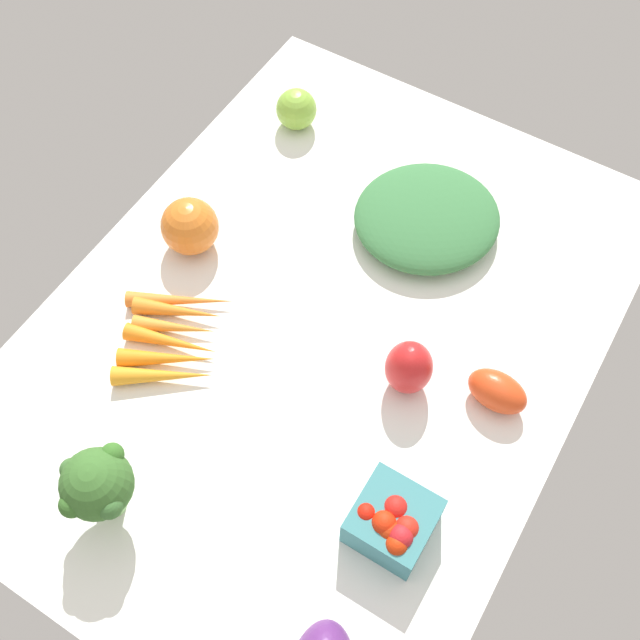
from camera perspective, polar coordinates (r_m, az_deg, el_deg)
name	(u,v)px	position (r cm, az deg, el deg)	size (l,w,h in cm)	color
tablecloth	(320,330)	(114.18, 0.00, -0.76)	(104.00, 76.00, 2.00)	white
leafy_greens_clump	(427,217)	(122.68, 8.00, 7.62)	(23.22, 21.92, 5.21)	#387640
carrot_bunch	(172,337)	(112.99, -11.00, -1.26)	(21.57, 19.98, 2.87)	orange
heirloom_tomato_orange	(190,226)	(119.73, -9.71, 6.92)	(8.96, 8.96, 8.96)	orange
bell_pepper_red	(409,367)	(105.54, 6.66, -3.54)	(6.62, 6.62, 9.41)	red
berry_basket	(393,522)	(98.36, 5.45, -14.83)	(9.70, 9.70, 7.75)	teal
roma_tomato	(497,391)	(108.27, 13.12, -5.21)	(8.62, 5.40, 5.40)	#E2441B
broccoli_head	(97,485)	(98.30, -16.32, -11.78)	(10.23, 9.88, 13.26)	#95CF7E
heirloom_tomato_green	(296,109)	(136.10, -1.78, 15.48)	(7.03, 7.03, 7.03)	#89BF3F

